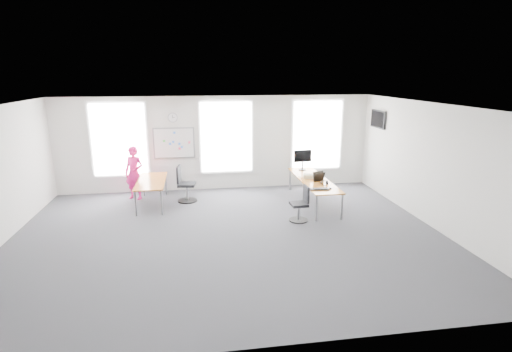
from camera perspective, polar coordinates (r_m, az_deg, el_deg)
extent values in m
plane|color=#28282E|center=(9.45, -3.89, -8.48)|extent=(10.00, 10.00, 0.00)
plane|color=white|center=(8.73, -4.23, 9.97)|extent=(10.00, 10.00, 0.00)
plane|color=silver|center=(12.88, -5.59, 4.66)|extent=(10.00, 0.00, 10.00)
plane|color=silver|center=(5.21, -0.20, -10.28)|extent=(10.00, 0.00, 10.00)
plane|color=silver|center=(10.61, 23.95, 1.36)|extent=(0.00, 10.00, 10.00)
cube|color=silver|center=(13.00, -18.97, 4.93)|extent=(1.60, 0.06, 2.20)
cube|color=silver|center=(12.84, -4.26, 5.57)|extent=(1.60, 0.06, 2.20)
cube|color=silver|center=(13.41, 8.68, 5.82)|extent=(1.60, 0.06, 2.20)
cube|color=orange|center=(11.58, 8.21, -0.53)|extent=(0.79, 2.98, 0.03)
cylinder|color=gray|center=(10.29, 8.65, -4.60)|extent=(0.05, 0.05, 0.69)
cylinder|color=gray|center=(10.50, 12.17, -4.36)|extent=(0.05, 0.05, 0.69)
cylinder|color=gray|center=(12.92, 4.89, -0.53)|extent=(0.05, 0.05, 0.69)
cylinder|color=gray|center=(13.09, 7.76, -0.41)|extent=(0.05, 0.05, 0.69)
cube|color=orange|center=(11.74, -14.73, -0.69)|extent=(0.79, 1.97, 0.03)
cylinder|color=gray|center=(11.00, -16.81, -3.81)|extent=(0.05, 0.05, 0.69)
cylinder|color=gray|center=(10.92, -13.33, -3.70)|extent=(0.05, 0.05, 0.69)
cylinder|color=gray|center=(12.76, -15.73, -1.23)|extent=(0.05, 0.05, 0.69)
cylinder|color=gray|center=(12.70, -12.74, -1.12)|extent=(0.05, 0.05, 0.69)
cylinder|color=black|center=(10.39, 6.08, -6.27)|extent=(0.49, 0.49, 0.03)
cylinder|color=gray|center=(10.32, 6.11, -5.17)|extent=(0.06, 0.06, 0.40)
cube|color=black|center=(10.25, 6.14, -4.03)|extent=(0.44, 0.44, 0.07)
cube|color=black|center=(10.22, 7.18, -2.55)|extent=(0.07, 0.40, 0.42)
cylinder|color=black|center=(12.02, -9.76, -3.48)|extent=(0.57, 0.57, 0.03)
cylinder|color=gray|center=(11.95, -9.81, -2.35)|extent=(0.07, 0.07, 0.46)
cube|color=black|center=(11.88, -9.86, -1.18)|extent=(0.55, 0.55, 0.08)
cube|color=black|center=(11.84, -10.98, 0.26)|extent=(0.12, 0.47, 0.50)
imported|color=#EA1A76|center=(12.42, -17.01, 0.42)|extent=(0.69, 0.58, 1.60)
cube|color=white|center=(12.84, -11.63, 4.63)|extent=(1.20, 0.03, 0.90)
cylinder|color=gray|center=(12.73, -11.82, 8.18)|extent=(0.30, 0.04, 0.30)
cube|color=black|center=(13.05, 17.07, 7.78)|extent=(0.06, 0.90, 0.55)
cube|color=black|center=(10.57, 9.06, -1.88)|extent=(0.52, 0.26, 0.02)
ellipsoid|color=black|center=(10.68, 10.58, -1.72)|extent=(0.10, 0.13, 0.04)
cylinder|color=black|center=(10.98, 9.84, -1.34)|extent=(0.09, 0.09, 0.01)
cylinder|color=black|center=(11.05, 9.38, -0.97)|extent=(0.04, 0.10, 0.10)
cylinder|color=black|center=(11.10, 10.12, -0.93)|extent=(0.04, 0.10, 0.10)
cylinder|color=gold|center=(11.05, 9.38, -0.97)|extent=(0.01, 0.10, 0.10)
cube|color=black|center=(11.06, 9.76, -0.68)|extent=(0.17, 0.02, 0.02)
cube|color=black|center=(11.40, 8.90, -0.02)|extent=(0.34, 0.16, 0.27)
cube|color=orange|center=(11.33, 9.02, -0.17)|extent=(0.33, 0.17, 0.25)
cube|color=black|center=(11.31, 9.04, -0.14)|extent=(0.35, 0.18, 0.26)
cube|color=beige|center=(11.68, 7.56, -0.04)|extent=(0.37, 0.31, 0.11)
cylinder|color=black|center=(12.67, 6.61, 0.94)|extent=(0.23, 0.23, 0.02)
cylinder|color=black|center=(12.64, 6.63, 1.46)|extent=(0.05, 0.05, 0.23)
cube|color=black|center=(12.56, 6.69, 2.86)|extent=(0.58, 0.10, 0.38)
cube|color=black|center=(12.54, 6.72, 2.84)|extent=(0.53, 0.06, 0.34)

